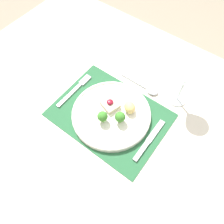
# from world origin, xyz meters

# --- Properties ---
(ground_plane) EXTENTS (8.00, 8.00, 0.00)m
(ground_plane) POSITION_xyz_m (0.00, 0.00, 0.00)
(ground_plane) COLOR gray
(dining_table) EXTENTS (1.41, 1.05, 0.74)m
(dining_table) POSITION_xyz_m (0.00, 0.00, 0.65)
(dining_table) COLOR beige
(dining_table) RESTS_ON ground_plane
(placemat) EXTENTS (0.41, 0.31, 0.00)m
(placemat) POSITION_xyz_m (0.00, 0.00, 0.74)
(placemat) COLOR #235633
(placemat) RESTS_ON dining_table
(dinner_plate) EXTENTS (0.29, 0.29, 0.07)m
(dinner_plate) POSITION_xyz_m (0.01, 0.01, 0.76)
(dinner_plate) COLOR silver
(dinner_plate) RESTS_ON placemat
(fork) EXTENTS (0.02, 0.19, 0.01)m
(fork) POSITION_xyz_m (-0.18, 0.01, 0.75)
(fork) COLOR #B2B2B7
(fork) RESTS_ON placemat
(knife) EXTENTS (0.02, 0.19, 0.01)m
(knife) POSITION_xyz_m (0.17, -0.01, 0.75)
(knife) COLOR #B2B2B7
(knife) RESTS_ON placemat
(spoon) EXTENTS (0.17, 0.04, 0.01)m
(spoon) POSITION_xyz_m (0.05, 0.19, 0.75)
(spoon) COLOR #B2B2B7
(spoon) RESTS_ON dining_table
(wine_glass_near) EXTENTS (0.09, 0.09, 0.19)m
(wine_glass_near) POSITION_xyz_m (0.17, 0.21, 0.88)
(wine_glass_near) COLOR white
(wine_glass_near) RESTS_ON dining_table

